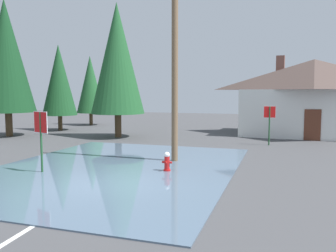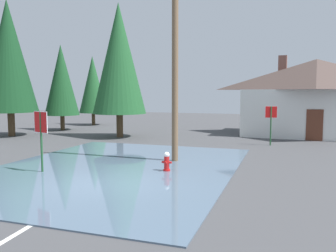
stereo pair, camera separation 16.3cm
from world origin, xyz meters
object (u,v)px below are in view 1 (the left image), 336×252
Objects in this scene: pine_tree_mid_left at (90,85)px; pine_tree_far_center at (6,56)px; stop_sign_far at (270,117)px; utility_pole at (175,49)px; pine_tree_tall_left at (117,59)px; house at (313,96)px; fire_hydrant at (167,162)px; pine_tree_short_left at (59,80)px; stop_sign_near at (41,129)px.

pine_tree_far_center is at bearing -97.13° from pine_tree_mid_left.
stop_sign_far is at bearing 4.07° from pine_tree_far_center.
pine_tree_mid_left is (-16.39, 7.95, 2.17)m from stop_sign_far.
utility_pole reaches higher than stop_sign_far.
house is at bearing 21.99° from pine_tree_tall_left.
fire_hydrant is 21.08m from pine_tree_mid_left.
pine_tree_short_left is (-12.88, 11.51, 3.66)m from fire_hydrant.
utility_pole is 9.34m from pine_tree_tall_left.
pine_tree_far_center reaches higher than stop_sign_near.
pine_tree_short_left is at bearing 158.64° from pine_tree_tall_left.
pine_tree_short_left is (-8.40, 13.18, 2.34)m from stop_sign_near.
house is (2.75, 5.77, 1.18)m from stop_sign_far.
pine_tree_mid_left is at bearing 131.26° from utility_pole.
utility_pole is (4.18, 3.69, 3.23)m from stop_sign_near.
utility_pole is at bearing -120.99° from stop_sign_far.
pine_tree_tall_left is at bearing 176.47° from stop_sign_far.
pine_tree_tall_left is at bearing 125.73° from fire_hydrant.
pine_tree_mid_left reaches higher than house.
pine_tree_tall_left reaches higher than fire_hydrant.
fire_hydrant is 0.08× the size of pine_tree_far_center.
utility_pole reaches higher than house.
fire_hydrant is 0.08× the size of utility_pole.
pine_tree_tall_left is 0.96× the size of pine_tree_far_center.
pine_tree_mid_left reaches higher than stop_sign_far.
pine_tree_tall_left reaches higher than house.
pine_tree_short_left is at bearing 75.37° from pine_tree_far_center.
pine_tree_far_center is (-7.54, -1.86, 0.23)m from pine_tree_tall_left.
house is at bearing 66.08° from fire_hydrant.
house is 19.38m from pine_tree_short_left.
pine_tree_short_left is at bearing 169.23° from stop_sign_far.
fire_hydrant is (4.48, 1.67, -1.32)m from stop_sign_near.
pine_tree_mid_left is at bearing 131.06° from pine_tree_tall_left.
pine_tree_tall_left is (-12.76, -5.15, 2.53)m from house.
pine_tree_far_center is at bearing -160.93° from house.
pine_tree_short_left is (-0.01, -4.83, 0.25)m from pine_tree_mid_left.
pine_tree_short_left reaches higher than stop_sign_near.
stop_sign_near is 11.46m from pine_tree_tall_left.
pine_tree_far_center reaches higher than fire_hydrant.
pine_tree_tall_left reaches higher than pine_tree_mid_left.
utility_pole is 13.97m from house.
utility_pole is 15.78m from pine_tree_short_left.
pine_tree_far_center is at bearing -175.93° from stop_sign_far.
pine_tree_tall_left is at bearing 13.89° from pine_tree_far_center.
house is (10.76, 15.83, 1.10)m from stop_sign_near.
stop_sign_far is at bearing 51.50° from stop_sign_near.
stop_sign_far is 10.69m from pine_tree_tall_left.
stop_sign_near is 0.22× the size of house.
pine_tree_mid_left is 9.44m from pine_tree_far_center.
pine_tree_short_left is (-19.16, -2.65, 1.24)m from house.
pine_tree_mid_left is (-19.15, 2.18, 0.99)m from house.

